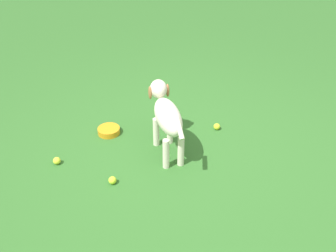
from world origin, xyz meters
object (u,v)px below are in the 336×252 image
(dog, at_px, (166,114))
(tennis_ball_0, at_px, (217,127))
(tennis_ball_1, at_px, (112,180))
(tennis_ball_2, at_px, (57,161))
(water_bowl, at_px, (109,131))

(dog, height_order, tennis_ball_0, dog)
(tennis_ball_1, bearing_deg, dog, -85.12)
(dog, relative_size, tennis_ball_2, 12.46)
(dog, height_order, water_bowl, dog)
(tennis_ball_1, distance_m, tennis_ball_2, 0.59)
(tennis_ball_0, relative_size, tennis_ball_2, 1.00)
(tennis_ball_0, distance_m, tennis_ball_2, 1.58)
(water_bowl, bearing_deg, dog, -157.05)
(tennis_ball_1, bearing_deg, water_bowl, -30.20)
(dog, relative_size, tennis_ball_1, 12.46)
(tennis_ball_1, bearing_deg, tennis_ball_2, 23.71)
(tennis_ball_1, distance_m, water_bowl, 0.75)
(tennis_ball_0, height_order, tennis_ball_1, same)
(dog, bearing_deg, water_bowl, 47.63)
(tennis_ball_1, height_order, water_bowl, tennis_ball_1)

